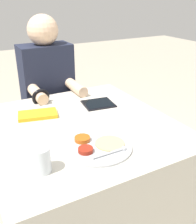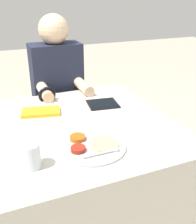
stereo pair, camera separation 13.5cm
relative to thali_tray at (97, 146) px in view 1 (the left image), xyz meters
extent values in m
cube|color=beige|center=(0.03, 0.24, -0.38)|extent=(0.94, 0.97, 0.74)
cylinder|color=#B7BABF|center=(0.00, 0.00, 0.00)|extent=(0.31, 0.31, 0.01)
cylinder|color=#B75114|center=(-0.04, 0.07, 0.01)|extent=(0.07, 0.07, 0.02)
cylinder|color=maroon|center=(-0.07, -0.02, 0.01)|extent=(0.06, 0.06, 0.02)
cylinder|color=tan|center=(0.06, -0.02, 0.01)|extent=(0.13, 0.13, 0.01)
cylinder|color=#B7BABF|center=(0.01, -0.08, 0.01)|extent=(0.15, 0.01, 0.01)
sphere|color=#B7BABF|center=(0.08, -0.08, 0.01)|extent=(0.02, 0.02, 0.02)
cube|color=silver|center=(-0.14, 0.44, 0.00)|extent=(0.22, 0.16, 0.01)
cube|color=gold|center=(-0.14, 0.44, 0.00)|extent=(0.23, 0.16, 0.02)
cube|color=black|center=(0.24, 0.42, 0.00)|extent=(0.20, 0.19, 0.01)
cube|color=black|center=(0.24, 0.42, 0.00)|extent=(0.18, 0.16, 0.00)
cube|color=black|center=(0.07, 0.89, -0.53)|extent=(0.32, 0.22, 0.44)
cube|color=#1E2338|center=(0.07, 0.89, -0.01)|extent=(0.36, 0.20, 0.60)
sphere|color=beige|center=(0.07, 0.89, 0.39)|extent=(0.21, 0.21, 0.21)
cylinder|color=beige|center=(-0.06, 0.69, 0.03)|extent=(0.07, 0.25, 0.07)
cylinder|color=beige|center=(0.21, 0.69, 0.03)|extent=(0.07, 0.25, 0.07)
torus|color=black|center=(-0.06, 0.62, 0.03)|extent=(0.11, 0.02, 0.11)
cylinder|color=silver|center=(-0.26, -0.05, 0.04)|extent=(0.07, 0.07, 0.10)
camera|label=1|loc=(-0.47, -0.87, 0.62)|focal=42.00mm
camera|label=2|loc=(-0.35, -0.92, 0.62)|focal=42.00mm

